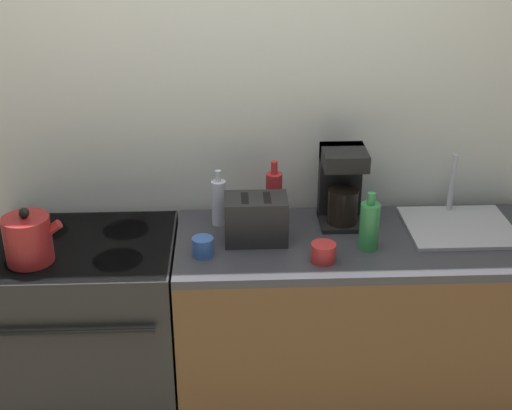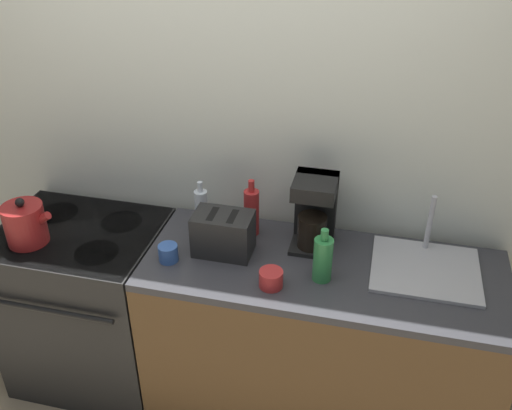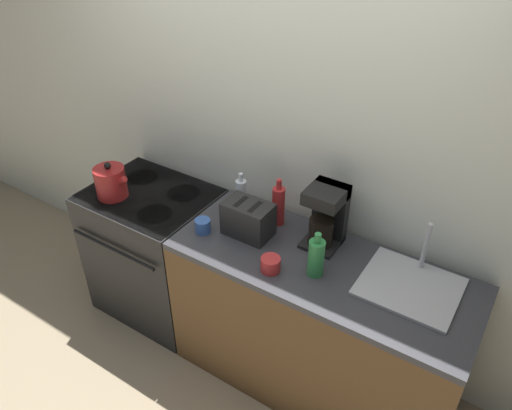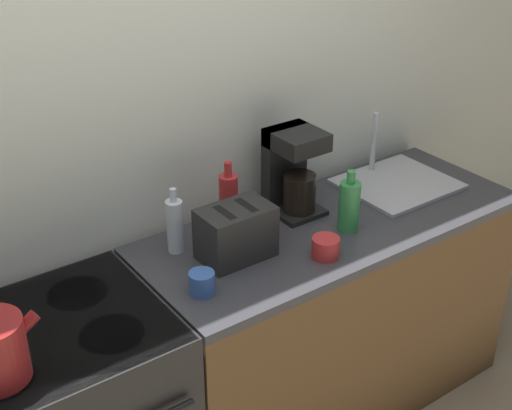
% 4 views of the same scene
% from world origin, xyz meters
% --- Properties ---
extents(ground_plane, '(12.00, 12.00, 0.00)m').
position_xyz_m(ground_plane, '(0.00, 0.00, 0.00)').
color(ground_plane, tan).
extents(wall_back, '(8.00, 0.05, 2.60)m').
position_xyz_m(wall_back, '(0.00, 0.68, 1.30)').
color(wall_back, silver).
rests_on(wall_back, ground_plane).
extents(stove, '(0.77, 0.66, 0.91)m').
position_xyz_m(stove, '(-0.62, 0.31, 0.47)').
color(stove, black).
rests_on(stove, ground_plane).
extents(counter_block, '(1.58, 0.63, 0.91)m').
position_xyz_m(counter_block, '(0.56, 0.31, 0.45)').
color(counter_block, brown).
rests_on(counter_block, ground_plane).
extents(kettle, '(0.23, 0.19, 0.23)m').
position_xyz_m(kettle, '(-0.79, 0.19, 1.01)').
color(kettle, maroon).
rests_on(kettle, stove).
extents(toaster, '(0.26, 0.17, 0.19)m').
position_xyz_m(toaster, '(0.11, 0.32, 1.01)').
color(toaster, black).
rests_on(toaster, counter_block).
extents(coffee_maker, '(0.18, 0.21, 0.34)m').
position_xyz_m(coffee_maker, '(0.48, 0.48, 1.09)').
color(coffee_maker, black).
rests_on(coffee_maker, counter_block).
extents(sink_tray, '(0.45, 0.40, 0.28)m').
position_xyz_m(sink_tray, '(0.99, 0.40, 0.92)').
color(sink_tray, '#B7B7BC').
rests_on(sink_tray, counter_block).
extents(bottle_green, '(0.08, 0.08, 0.25)m').
position_xyz_m(bottle_green, '(0.56, 0.23, 1.01)').
color(bottle_green, '#338C47').
rests_on(bottle_green, counter_block).
extents(bottle_red, '(0.07, 0.07, 0.28)m').
position_xyz_m(bottle_red, '(0.19, 0.50, 1.03)').
color(bottle_red, '#B72828').
rests_on(bottle_red, counter_block).
extents(bottle_clear, '(0.06, 0.06, 0.25)m').
position_xyz_m(bottle_clear, '(-0.05, 0.48, 1.01)').
color(bottle_clear, silver).
rests_on(bottle_clear, counter_block).
extents(cup_red, '(0.10, 0.10, 0.08)m').
position_xyz_m(cup_red, '(0.37, 0.14, 0.95)').
color(cup_red, red).
rests_on(cup_red, counter_block).
extents(cup_blue, '(0.09, 0.09, 0.08)m').
position_xyz_m(cup_blue, '(-0.11, 0.20, 0.95)').
color(cup_blue, '#3860B2').
rests_on(cup_blue, counter_block).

